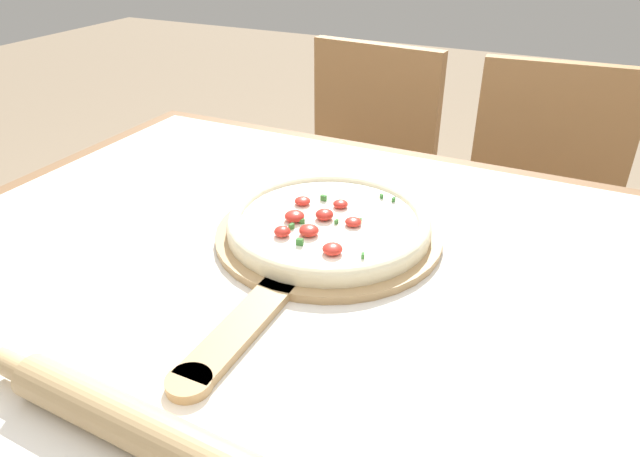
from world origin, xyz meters
name	(u,v)px	position (x,y,z in m)	size (l,w,h in m)	color
dining_table	(317,332)	(0.00, 0.00, 0.65)	(1.26, 0.96, 0.76)	brown
towel_cloth	(317,270)	(0.00, 0.00, 0.76)	(1.18, 0.88, 0.00)	silver
pizza_peel	(322,241)	(-0.02, 0.06, 0.77)	(0.34, 0.53, 0.01)	tan
pizza	(329,223)	(-0.02, 0.08, 0.79)	(0.30, 0.30, 0.03)	beige
rolling_pin	(150,433)	(0.00, -0.33, 0.78)	(0.41, 0.06, 0.04)	tan
chair_left	(358,182)	(-0.26, 0.80, 0.50)	(0.44, 0.44, 0.87)	#A37547
chair_right	(537,217)	(0.23, 0.81, 0.50)	(0.43, 0.43, 0.87)	#A37547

